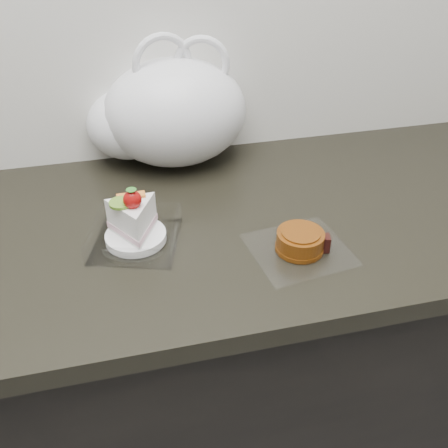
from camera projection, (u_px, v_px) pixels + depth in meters
name	position (u px, v px, depth m)	size (l,w,h in m)	color
counter	(153.00, 373.00, 1.25)	(2.04, 0.64, 0.90)	black
cake_tray	(135.00, 228.00, 0.93)	(0.19, 0.19, 0.12)	white
mooncake_wrap	(301.00, 243.00, 0.92)	(0.20, 0.19, 0.04)	white
plastic_bag	(166.00, 114.00, 1.15)	(0.37, 0.26, 0.30)	white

